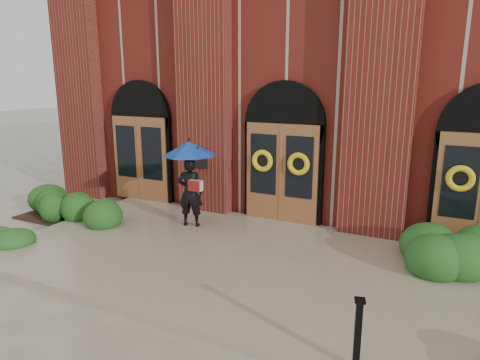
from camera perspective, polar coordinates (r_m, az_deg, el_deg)
The scene contains 6 objects.
ground at distance 8.95m, azimuth -0.98°, elevation -11.27°, with size 90.00×90.00×0.00m, color tan.
landing at distance 9.04m, azimuth -0.54°, elevation -10.48°, with size 10.00×5.30×0.15m, color tan.
church_building at distance 16.45m, azimuth 13.47°, elevation 12.18°, with size 16.20×12.53×7.00m.
man_with_umbrella at distance 10.45m, azimuth -6.73°, elevation 1.69°, with size 1.65×1.65×2.12m.
metal_post at distance 5.81m, azimuth 15.43°, elevation -19.03°, with size 0.16×0.16×0.97m.
hedge_wall_left at distance 12.39m, azimuth -21.39°, elevation -3.29°, with size 2.94×1.18×0.76m, color #1F4918.
Camera 1 is at (3.74, -7.23, 3.72)m, focal length 32.00 mm.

